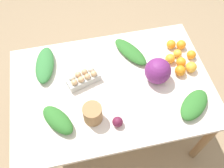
{
  "coord_description": "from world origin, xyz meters",
  "views": [
    {
      "loc": [
        -0.2,
        -0.93,
        2.23
      ],
      "look_at": [
        0.0,
        0.0,
        0.75
      ],
      "focal_mm": 40.0,
      "sensor_mm": 36.0,
      "label": 1
    }
  ],
  "objects": [
    {
      "name": "orange_1",
      "position": [
        0.54,
        0.16,
        0.76
      ],
      "size": [
        0.06,
        0.06,
        0.06
      ],
      "primitive_type": "sphere",
      "color": "#F9A833",
      "rests_on": "dining_table"
    },
    {
      "name": "orange_0",
      "position": [
        0.6,
        0.23,
        0.77
      ],
      "size": [
        0.07,
        0.07,
        0.07
      ],
      "primitive_type": "sphere",
      "color": "orange",
      "rests_on": "dining_table"
    },
    {
      "name": "greens_bunch_kale",
      "position": [
        -0.4,
        -0.21,
        0.77
      ],
      "size": [
        0.25,
        0.28,
        0.08
      ],
      "primitive_type": "ellipsoid",
      "rotation": [
        0.0,
        0.0,
        5.32
      ],
      "color": "#2D6B28",
      "rests_on": "dining_table"
    },
    {
      "name": "greens_bunch_beet_tops",
      "position": [
        0.2,
        0.25,
        0.76
      ],
      "size": [
        0.26,
        0.34,
        0.06
      ],
      "primitive_type": "ellipsoid",
      "rotation": [
        0.0,
        0.0,
        5.21
      ],
      "color": "#2D6B28",
      "rests_on": "dining_table"
    },
    {
      "name": "orange_5",
      "position": [
        0.64,
        0.12,
        0.76
      ],
      "size": [
        0.07,
        0.07,
        0.07
      ],
      "primitive_type": "sphere",
      "color": "orange",
      "rests_on": "dining_table"
    },
    {
      "name": "orange_3",
      "position": [
        0.53,
        0.25,
        0.77
      ],
      "size": [
        0.07,
        0.07,
        0.07
      ],
      "primitive_type": "sphere",
      "color": "orange",
      "rests_on": "dining_table"
    },
    {
      "name": "egg_carton",
      "position": [
        -0.19,
        0.08,
        0.77
      ],
      "size": [
        0.26,
        0.17,
        0.09
      ],
      "rotation": [
        0.0,
        0.0,
        3.44
      ],
      "color": "#B7B7B2",
      "rests_on": "dining_table"
    },
    {
      "name": "cabbage_purple",
      "position": [
        0.32,
        -0.01,
        0.82
      ],
      "size": [
        0.18,
        0.18,
        0.18
      ],
      "primitive_type": "sphere",
      "color": "#6B2366",
      "rests_on": "dining_table"
    },
    {
      "name": "orange_2",
      "position": [
        0.54,
        0.07,
        0.77
      ],
      "size": [
        0.07,
        0.07,
        0.07
      ],
      "primitive_type": "sphere",
      "color": "orange",
      "rests_on": "dining_table"
    },
    {
      "name": "orange_7",
      "position": [
        0.5,
        -0.01,
        0.77
      ],
      "size": [
        0.08,
        0.08,
        0.08
      ],
      "primitive_type": "sphere",
      "color": "orange",
      "rests_on": "dining_table"
    },
    {
      "name": "ground_plane",
      "position": [
        0.0,
        0.0,
        0.0
      ],
      "size": [
        8.0,
        8.0,
        0.0
      ],
      "primitive_type": "plane",
      "color": "#937A5B"
    },
    {
      "name": "dining_table",
      "position": [
        0.0,
        0.0,
        0.64
      ],
      "size": [
        1.42,
        0.96,
        0.73
      ],
      "color": "silver",
      "rests_on": "ground_plane"
    },
    {
      "name": "beet_root",
      "position": [
        -0.03,
        -0.3,
        0.77
      ],
      "size": [
        0.07,
        0.07,
        0.07
      ],
      "primitive_type": "sphere",
      "color": "#5B1933",
      "rests_on": "dining_table"
    },
    {
      "name": "orange_6",
      "position": [
        0.47,
        0.12,
        0.77
      ],
      "size": [
        0.07,
        0.07,
        0.07
      ],
      "primitive_type": "sphere",
      "color": "orange",
      "rests_on": "dining_table"
    },
    {
      "name": "greens_bunch_chard",
      "position": [
        -0.45,
        0.26,
        0.77
      ],
      "size": [
        0.18,
        0.35,
        0.07
      ],
      "primitive_type": "ellipsoid",
      "rotation": [
        0.0,
        0.0,
        1.42
      ],
      "color": "#337538",
      "rests_on": "dining_table"
    },
    {
      "name": "paper_bag",
      "position": [
        -0.17,
        -0.22,
        0.8
      ],
      "size": [
        0.12,
        0.12,
        0.13
      ],
      "primitive_type": "cylinder",
      "color": "#997047",
      "rests_on": "dining_table"
    },
    {
      "name": "orange_4",
      "position": [
        0.59,
        0.01,
        0.77
      ],
      "size": [
        0.08,
        0.08,
        0.08
      ],
      "primitive_type": "sphere",
      "color": "#F9A833",
      "rests_on": "dining_table"
    },
    {
      "name": "greens_bunch_dandelion",
      "position": [
        0.5,
        -0.29,
        0.77
      ],
      "size": [
        0.3,
        0.28,
        0.07
      ],
      "primitive_type": "ellipsoid",
      "rotation": [
        0.0,
        0.0,
        0.7
      ],
      "color": "#2D6B28",
      "rests_on": "dining_table"
    }
  ]
}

